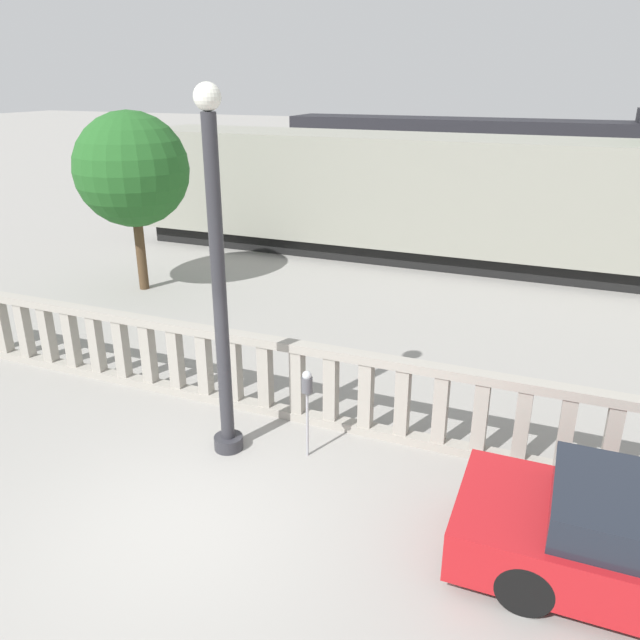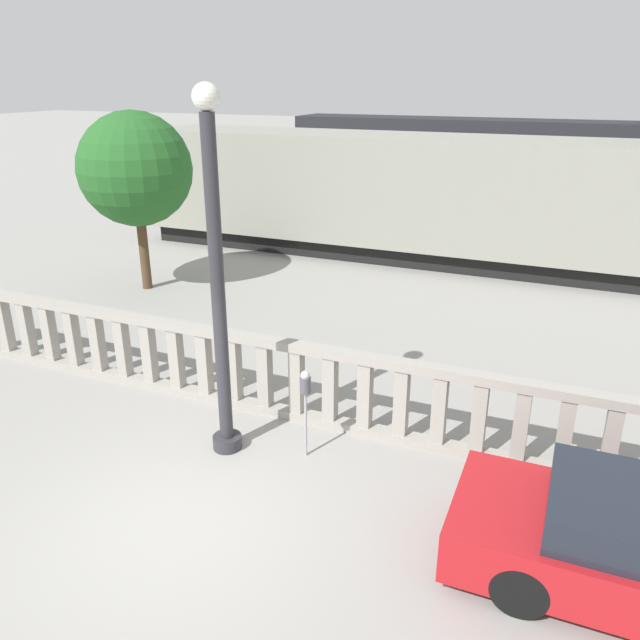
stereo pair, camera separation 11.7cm
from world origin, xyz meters
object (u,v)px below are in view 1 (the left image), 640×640
at_px(train_far, 484,151).
at_px(parking_meter, 307,389).
at_px(train_near, 468,199).
at_px(tree_right, 132,170).
at_px(lamppost, 219,286).

bearing_deg(train_far, parking_meter, -86.83).
xyz_separation_m(train_near, train_far, (-1.70, 14.69, -0.18)).
bearing_deg(tree_right, lamppost, -44.51).
bearing_deg(tree_right, parking_meter, -38.01).
distance_m(parking_meter, train_far, 25.82).
distance_m(lamppost, train_far, 26.06).
bearing_deg(tree_right, train_far, 74.47).
xyz_separation_m(parking_meter, train_far, (-1.43, 25.78, 0.65)).
bearing_deg(parking_meter, tree_right, 141.99).
xyz_separation_m(lamppost, train_far, (-0.26, 26.05, -0.82)).
xyz_separation_m(train_near, tree_right, (-7.33, -5.56, 1.16)).
height_order(parking_meter, tree_right, tree_right).
relative_size(lamppost, tree_right, 1.15).
distance_m(parking_meter, tree_right, 9.18).
bearing_deg(parking_meter, train_near, 88.62).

